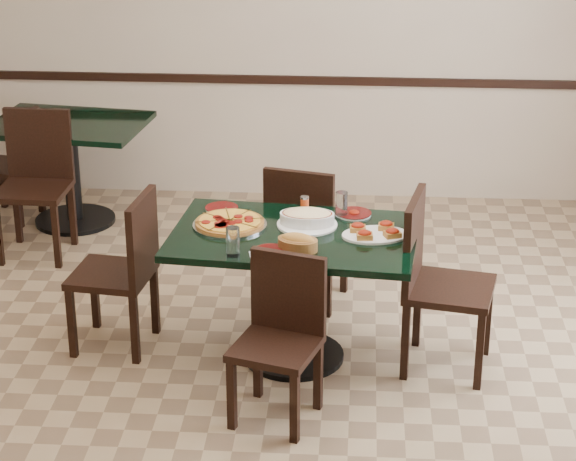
# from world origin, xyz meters

# --- Properties ---
(floor) EXTENTS (5.50, 5.50, 0.00)m
(floor) POSITION_xyz_m (0.00, 0.00, 0.00)
(floor) COLOR #8E7452
(floor) RESTS_ON ground
(room_shell) EXTENTS (5.50, 5.50, 5.50)m
(room_shell) POSITION_xyz_m (1.02, 1.73, 1.17)
(room_shell) COLOR silver
(room_shell) RESTS_ON floor
(main_table) EXTENTS (1.37, 0.96, 0.75)m
(main_table) POSITION_xyz_m (0.10, 0.18, 0.57)
(main_table) COLOR black
(main_table) RESTS_ON floor
(back_table) EXTENTS (1.14, 0.89, 0.75)m
(back_table) POSITION_xyz_m (-1.60, 2.07, 0.52)
(back_table) COLOR black
(back_table) RESTS_ON floor
(chair_far) EXTENTS (0.51, 0.51, 0.90)m
(chair_far) POSITION_xyz_m (0.12, 0.84, 0.50)
(chair_far) COLOR black
(chair_far) RESTS_ON floor
(chair_near) EXTENTS (0.49, 0.49, 0.84)m
(chair_near) POSITION_xyz_m (0.07, -0.38, 0.47)
(chair_near) COLOR black
(chair_near) RESTS_ON floor
(chair_right) EXTENTS (0.53, 0.53, 0.97)m
(chair_right) POSITION_xyz_m (0.85, 0.16, 0.55)
(chair_right) COLOR black
(chair_right) RESTS_ON floor
(chair_left) EXTENTS (0.47, 0.47, 0.91)m
(chair_left) POSITION_xyz_m (-0.84, 0.26, 0.51)
(chair_left) COLOR black
(chair_left) RESTS_ON floor
(back_chair_near) EXTENTS (0.46, 0.46, 0.96)m
(back_chair_near) POSITION_xyz_m (-1.70, 1.57, 0.54)
(back_chair_near) COLOR black
(back_chair_near) RESTS_ON floor
(back_chair_left) EXTENTS (0.45, 0.45, 0.80)m
(back_chair_left) POSITION_xyz_m (-2.01, 2.12, 0.44)
(back_chair_left) COLOR black
(back_chair_left) RESTS_ON floor
(pepperoni_pizza) EXTENTS (0.40, 0.40, 0.04)m
(pepperoni_pizza) POSITION_xyz_m (-0.25, 0.26, 0.77)
(pepperoni_pizza) COLOR #B8B8C0
(pepperoni_pizza) RESTS_ON main_table
(lasagna_casserole) EXTENTS (0.33, 0.33, 0.09)m
(lasagna_casserole) POSITION_xyz_m (0.16, 0.29, 0.80)
(lasagna_casserole) COLOR silver
(lasagna_casserole) RESTS_ON main_table
(bread_basket) EXTENTS (0.24, 0.20, 0.09)m
(bread_basket) POSITION_xyz_m (0.13, -0.04, 0.79)
(bread_basket) COLOR brown
(bread_basket) RESTS_ON main_table
(bruschetta_platter) EXTENTS (0.39, 0.31, 0.05)m
(bruschetta_platter) POSITION_xyz_m (0.53, 0.17, 0.77)
(bruschetta_platter) COLOR silver
(bruschetta_platter) RESTS_ON main_table
(side_plate_near) EXTENTS (0.19, 0.19, 0.02)m
(side_plate_near) POSITION_xyz_m (-0.00, -0.09, 0.76)
(side_plate_near) COLOR silver
(side_plate_near) RESTS_ON main_table
(side_plate_far_r) EXTENTS (0.19, 0.19, 0.03)m
(side_plate_far_r) POSITION_xyz_m (0.41, 0.46, 0.76)
(side_plate_far_r) COLOR silver
(side_plate_far_r) RESTS_ON main_table
(side_plate_far_l) EXTENTS (0.19, 0.19, 0.02)m
(side_plate_far_l) POSITION_xyz_m (-0.33, 0.49, 0.76)
(side_plate_far_l) COLOR silver
(side_plate_far_l) RESTS_ON main_table
(napkin_setting) EXTENTS (0.19, 0.19, 0.01)m
(napkin_setting) POSITION_xyz_m (-0.02, -0.15, 0.75)
(napkin_setting) COLOR white
(napkin_setting) RESTS_ON main_table
(water_glass_a) EXTENTS (0.07, 0.07, 0.14)m
(water_glass_a) POSITION_xyz_m (0.34, 0.43, 0.82)
(water_glass_a) COLOR silver
(water_glass_a) RESTS_ON main_table
(water_glass_b) EXTENTS (0.07, 0.07, 0.15)m
(water_glass_b) POSITION_xyz_m (-0.19, -0.13, 0.83)
(water_glass_b) COLOR silver
(water_glass_b) RESTS_ON main_table
(pepper_shaker) EXTENTS (0.05, 0.05, 0.08)m
(pepper_shaker) POSITION_xyz_m (0.14, 0.51, 0.79)
(pepper_shaker) COLOR red
(pepper_shaker) RESTS_ON main_table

